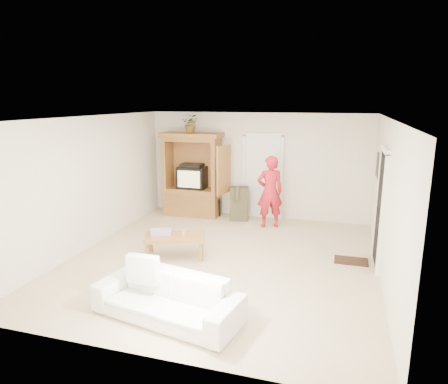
# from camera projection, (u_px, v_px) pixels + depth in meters

# --- Properties ---
(floor) EXTENTS (6.00, 6.00, 0.00)m
(floor) POSITION_uv_depth(u_px,v_px,m) (222.00, 260.00, 7.43)
(floor) COLOR tan
(floor) RESTS_ON ground
(ceiling) EXTENTS (6.00, 6.00, 0.00)m
(ceiling) POSITION_uv_depth(u_px,v_px,m) (222.00, 118.00, 6.84)
(ceiling) COLOR white
(ceiling) RESTS_ON floor
(wall_back) EXTENTS (5.50, 0.00, 5.50)m
(wall_back) POSITION_uv_depth(u_px,v_px,m) (257.00, 166.00, 9.93)
(wall_back) COLOR silver
(wall_back) RESTS_ON floor
(wall_front) EXTENTS (5.50, 0.00, 5.50)m
(wall_front) POSITION_uv_depth(u_px,v_px,m) (142.00, 251.00, 4.33)
(wall_front) COLOR silver
(wall_front) RESTS_ON floor
(wall_left) EXTENTS (0.00, 6.00, 6.00)m
(wall_left) POSITION_uv_depth(u_px,v_px,m) (89.00, 183.00, 7.90)
(wall_left) COLOR silver
(wall_left) RESTS_ON floor
(wall_right) EXTENTS (0.00, 6.00, 6.00)m
(wall_right) POSITION_uv_depth(u_px,v_px,m) (387.00, 203.00, 6.37)
(wall_right) COLOR silver
(wall_right) RESTS_ON floor
(armoire) EXTENTS (1.82, 1.14, 2.10)m
(armoire) POSITION_uv_depth(u_px,v_px,m) (193.00, 180.00, 10.14)
(armoire) COLOR brown
(armoire) RESTS_ON floor
(door_back) EXTENTS (0.85, 0.05, 2.04)m
(door_back) POSITION_uv_depth(u_px,v_px,m) (263.00, 177.00, 9.92)
(door_back) COLOR white
(door_back) RESTS_ON floor
(doorway_right) EXTENTS (0.05, 0.90, 2.04)m
(doorway_right) POSITION_uv_depth(u_px,v_px,m) (381.00, 210.00, 7.00)
(doorway_right) COLOR black
(doorway_right) RESTS_ON floor
(framed_picture) EXTENTS (0.03, 0.60, 0.48)m
(framed_picture) POSITION_uv_depth(u_px,v_px,m) (378.00, 166.00, 8.08)
(framed_picture) COLOR black
(framed_picture) RESTS_ON wall_right
(doormat) EXTENTS (0.60, 0.40, 0.02)m
(doormat) POSITION_uv_depth(u_px,v_px,m) (351.00, 261.00, 7.34)
(doormat) COLOR #382316
(doormat) RESTS_ON floor
(plant) EXTENTS (0.44, 0.39, 0.45)m
(plant) POSITION_uv_depth(u_px,v_px,m) (191.00, 124.00, 9.80)
(plant) COLOR #4C7238
(plant) RESTS_ON armoire
(man) EXTENTS (0.72, 0.61, 1.68)m
(man) POSITION_uv_depth(u_px,v_px,m) (270.00, 192.00, 9.16)
(man) COLOR #B31724
(man) RESTS_ON floor
(sofa) EXTENTS (2.16, 1.17, 0.60)m
(sofa) POSITION_uv_depth(u_px,v_px,m) (167.00, 298.00, 5.39)
(sofa) COLOR white
(sofa) RESTS_ON floor
(coffee_table) EXTENTS (1.26, 0.94, 0.42)m
(coffee_table) POSITION_uv_depth(u_px,v_px,m) (175.00, 238.00, 7.49)
(coffee_table) COLOR olive
(coffee_table) RESTS_ON floor
(towel) EXTENTS (0.46, 0.41, 0.08)m
(towel) POSITION_uv_depth(u_px,v_px,m) (161.00, 232.00, 7.55)
(towel) COLOR #FF549B
(towel) RESTS_ON coffee_table
(candle) EXTENTS (0.08, 0.08, 0.10)m
(candle) POSITION_uv_depth(u_px,v_px,m) (183.00, 233.00, 7.48)
(candle) COLOR tan
(candle) RESTS_ON coffee_table
(backpack_black) EXTENTS (0.41, 0.32, 0.44)m
(backpack_black) POSITION_uv_depth(u_px,v_px,m) (213.00, 207.00, 10.17)
(backpack_black) COLOR black
(backpack_black) RESTS_ON floor
(backpack_olive) EXTENTS (0.49, 0.40, 0.83)m
(backpack_olive) POSITION_uv_depth(u_px,v_px,m) (239.00, 204.00, 9.79)
(backpack_olive) COLOR #47442B
(backpack_olive) RESTS_ON floor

